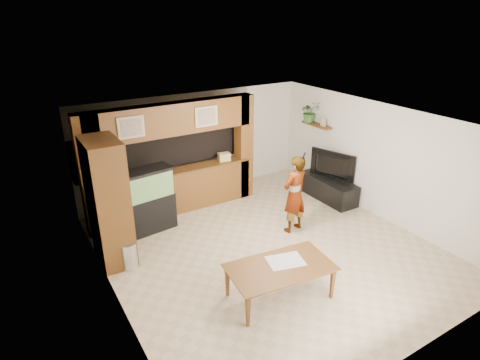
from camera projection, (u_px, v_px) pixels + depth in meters
floor at (268, 249)px, 8.07m from camera, size 6.50×6.50×0.00m
ceiling at (272, 123)px, 7.05m from camera, size 6.50×6.50×0.00m
wall_back at (195, 144)px, 10.11m from camera, size 6.00×0.00×6.00m
wall_left at (109, 232)px, 6.12m from camera, size 0.00×6.50×6.50m
wall_right at (379, 161)px, 9.00m from camera, size 0.00×6.50×6.50m
partition at (169, 158)px, 9.17m from camera, size 4.20×0.99×2.60m
wall_clock at (91, 175)px, 6.69m from camera, size 0.05×0.25×0.25m
wall_shelf at (317, 125)px, 10.30m from camera, size 0.25×0.90×0.04m
pantry_cabinet at (108, 203)px, 7.28m from camera, size 0.60×0.98×2.40m
trash_can at (129, 256)px, 7.37m from camera, size 0.29×0.29×0.53m
aquarium at (144, 202)px, 8.45m from camera, size 1.27×0.48×1.41m
tv_stand at (328, 188)px, 10.13m from camera, size 0.58×1.59×0.53m
television at (330, 166)px, 9.89m from camera, size 0.53×1.18×0.69m
photo_frame at (323, 122)px, 10.07m from camera, size 0.04×0.15×0.20m
potted_plant at (310, 112)px, 10.37m from camera, size 0.59×0.54×0.54m
person at (294, 194)px, 8.43m from camera, size 0.68×0.51×1.71m
microphone at (304, 156)px, 7.98m from camera, size 0.04×0.10×0.16m
dining_table at (281, 283)px, 6.58m from camera, size 1.81×1.15×0.60m
newspaper_a at (285, 261)px, 6.63m from camera, size 0.68×0.56×0.01m
counter_box at (224, 157)px, 9.73m from camera, size 0.31×0.23×0.19m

